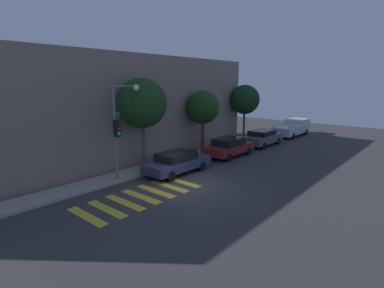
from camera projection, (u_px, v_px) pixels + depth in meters
name	position (u px, v px, depth m)	size (l,w,h in m)	color
ground_plane	(188.00, 187.00, 15.90)	(60.00, 60.00, 0.00)	#333335
sidewalk	(139.00, 171.00, 18.46)	(26.00, 1.66, 0.14)	gray
building_row	(98.00, 109.00, 20.45)	(26.00, 6.00, 7.26)	slate
crosswalk	(141.00, 196.00, 14.53)	(6.22, 2.60, 0.00)	gold
traffic_light_pole	(121.00, 119.00, 16.13)	(2.06, 0.56, 5.39)	slate
sedan_near_corner	(177.00, 162.00, 18.12)	(4.41, 1.81, 1.32)	#2D3351
sedan_middle	(229.00, 147.00, 22.27)	(4.26, 1.87, 1.40)	maroon
sedan_far_end	(262.00, 137.00, 26.08)	(4.39, 1.87, 1.37)	#4C5156
pickup_truck	(293.00, 128.00, 30.93)	(5.48, 1.95, 1.63)	#BCBCC1
tree_near_corner	(142.00, 103.00, 18.24)	(3.05, 3.05, 5.71)	brown
tree_midblock	(203.00, 108.00, 22.75)	(2.53, 2.53, 4.84)	#4C3823
tree_far_end	(245.00, 100.00, 27.20)	(2.66, 2.66, 5.22)	brown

